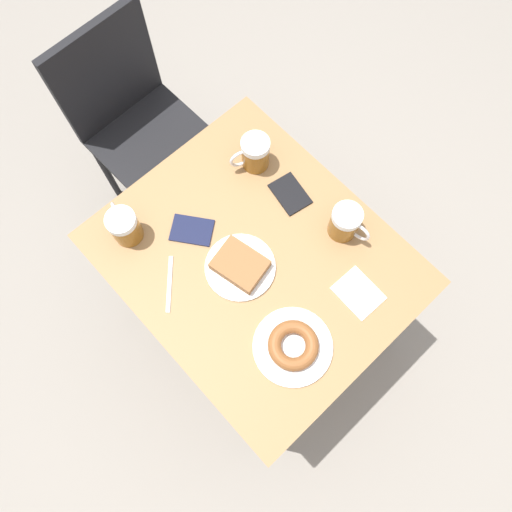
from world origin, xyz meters
TOP-DOWN VIEW (x-y plane):
  - ground_plane at (0.00, 0.00)m, footprint 8.00×8.00m
  - table at (0.00, 0.00)m, footprint 0.74×0.89m
  - chair at (0.09, 0.79)m, footprint 0.41×0.41m
  - plate_with_cake at (-0.05, 0.01)m, footprint 0.21×0.21m
  - plate_with_donut at (-0.11, -0.26)m, footprint 0.23×0.23m
  - beer_mug_left at (-0.23, 0.32)m, footprint 0.09×0.13m
  - beer_mug_center at (0.26, -0.11)m, footprint 0.09×0.13m
  - beer_mug_right at (0.22, 0.24)m, footprint 0.13×0.09m
  - napkin_folded at (0.15, -0.28)m, footprint 0.11×0.13m
  - fork at (-0.24, 0.11)m, footprint 0.13×0.13m
  - passport_near_edge at (0.22, 0.08)m, footprint 0.11×0.14m
  - passport_far_edge at (-0.08, 0.20)m, footprint 0.15×0.15m

SIDE VIEW (x-z plane):
  - ground_plane at x=0.00m, z-range 0.00..0.00m
  - chair at x=0.09m, z-range 0.09..0.99m
  - table at x=0.00m, z-range 0.29..1.01m
  - fork at x=-0.24m, z-range 0.72..0.72m
  - napkin_folded at x=0.15m, z-range 0.72..0.72m
  - passport_near_edge at x=0.22m, z-range 0.72..0.72m
  - passport_far_edge at x=-0.08m, z-range 0.72..0.72m
  - plate_with_cake at x=-0.05m, z-range 0.71..0.76m
  - plate_with_donut at x=-0.11m, z-range 0.71..0.76m
  - beer_mug_left at x=-0.23m, z-range 0.72..0.83m
  - beer_mug_center at x=0.26m, z-range 0.72..0.83m
  - beer_mug_right at x=0.22m, z-range 0.72..0.83m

